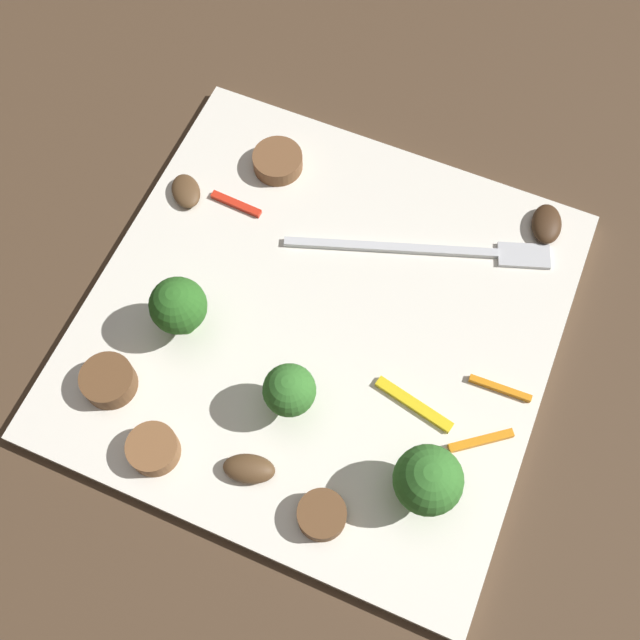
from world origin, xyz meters
name	(u,v)px	position (x,y,z in m)	size (l,w,h in m)	color
ground_plane	(320,326)	(0.00, 0.00, 0.00)	(1.40, 1.40, 0.00)	#4C3826
plate	(320,323)	(0.00, 0.00, 0.01)	(0.30, 0.30, 0.01)	white
fork	(437,250)	(0.05, 0.08, 0.01)	(0.17, 0.07, 0.00)	silver
broccoli_floret_0	(289,391)	(0.01, -0.06, 0.04)	(0.03, 0.03, 0.05)	#408630
broccoli_floret_1	(178,307)	(-0.08, -0.04, 0.04)	(0.04, 0.04, 0.05)	#347525
broccoli_floret_2	(428,480)	(0.10, -0.08, 0.04)	(0.04, 0.04, 0.05)	#408630
sausage_slice_0	(322,515)	(0.05, -0.12, 0.02)	(0.03, 0.03, 0.01)	brown
sausage_slice_1	(153,449)	(-0.06, -0.12, 0.02)	(0.03, 0.03, 0.01)	brown
sausage_slice_2	(278,161)	(-0.07, 0.10, 0.02)	(0.04, 0.04, 0.01)	brown
sausage_slice_3	(109,381)	(-0.10, -0.09, 0.02)	(0.03, 0.03, 0.02)	brown
mushroom_0	(186,191)	(-0.12, 0.05, 0.01)	(0.03, 0.02, 0.01)	brown
mushroom_1	(254,471)	(0.00, -0.11, 0.02)	(0.03, 0.02, 0.01)	brown
mushroom_2	(546,224)	(0.12, 0.12, 0.02)	(0.03, 0.02, 0.01)	#422B19
pepper_strip_0	(414,404)	(0.08, -0.03, 0.01)	(0.05, 0.01, 0.00)	yellow
pepper_strip_1	(236,204)	(-0.09, 0.06, 0.01)	(0.04, 0.01, 0.00)	red
pepper_strip_2	(481,441)	(0.12, -0.04, 0.01)	(0.04, 0.01, 0.00)	orange
pepper_strip_3	(501,384)	(0.12, 0.00, 0.01)	(0.04, 0.00, 0.00)	orange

